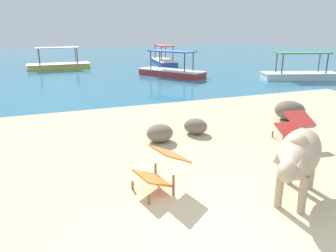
{
  "coord_description": "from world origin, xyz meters",
  "views": [
    {
      "loc": [
        -1.8,
        -2.72,
        2.44
      ],
      "look_at": [
        0.45,
        3.0,
        0.55
      ],
      "focal_mm": 34.28,
      "sensor_mm": 36.0,
      "label": 1
    }
  ],
  "objects_px": {
    "deck_chair_near": "(294,125)",
    "deck_chair_far": "(161,167)",
    "boat_white": "(300,73)",
    "cow": "(299,154)",
    "boat_blue": "(164,60)",
    "boat_red": "(171,71)",
    "boat_yellow": "(59,64)"
  },
  "relations": [
    {
      "from": "boat_red",
      "to": "boat_white",
      "type": "bearing_deg",
      "value": 27.32
    },
    {
      "from": "cow",
      "to": "boat_blue",
      "type": "xyz_separation_m",
      "value": [
        4.64,
        17.63,
        -0.45
      ]
    },
    {
      "from": "cow",
      "to": "deck_chair_near",
      "type": "distance_m",
      "value": 2.64
    },
    {
      "from": "boat_blue",
      "to": "boat_yellow",
      "type": "bearing_deg",
      "value": 97.85
    },
    {
      "from": "boat_red",
      "to": "boat_blue",
      "type": "distance_m",
      "value": 5.49
    },
    {
      "from": "boat_yellow",
      "to": "boat_blue",
      "type": "distance_m",
      "value": 6.84
    },
    {
      "from": "boat_red",
      "to": "deck_chair_far",
      "type": "bearing_deg",
      "value": -54.18
    },
    {
      "from": "boat_yellow",
      "to": "boat_blue",
      "type": "relative_size",
      "value": 0.97
    },
    {
      "from": "cow",
      "to": "boat_white",
      "type": "height_order",
      "value": "boat_white"
    },
    {
      "from": "deck_chair_near",
      "to": "deck_chair_far",
      "type": "height_order",
      "value": "same"
    },
    {
      "from": "cow",
      "to": "deck_chair_far",
      "type": "height_order",
      "value": "cow"
    },
    {
      "from": "deck_chair_far",
      "to": "boat_blue",
      "type": "height_order",
      "value": "boat_blue"
    },
    {
      "from": "deck_chair_near",
      "to": "boat_red",
      "type": "distance_m",
      "value": 10.49
    },
    {
      "from": "deck_chair_far",
      "to": "boat_blue",
      "type": "relative_size",
      "value": 0.22
    },
    {
      "from": "boat_white",
      "to": "deck_chair_near",
      "type": "bearing_deg",
      "value": 65.15
    },
    {
      "from": "deck_chair_near",
      "to": "boat_red",
      "type": "height_order",
      "value": "boat_red"
    },
    {
      "from": "boat_white",
      "to": "boat_blue",
      "type": "relative_size",
      "value": 1.01
    },
    {
      "from": "cow",
      "to": "boat_yellow",
      "type": "xyz_separation_m",
      "value": [
        -2.21,
        17.71,
        -0.45
      ]
    },
    {
      "from": "boat_red",
      "to": "cow",
      "type": "bearing_deg",
      "value": -45.38
    },
    {
      "from": "deck_chair_far",
      "to": "boat_blue",
      "type": "xyz_separation_m",
      "value": [
        6.36,
        16.69,
        -0.13
      ]
    },
    {
      "from": "boat_blue",
      "to": "deck_chair_far",
      "type": "bearing_deg",
      "value": 167.67
    },
    {
      "from": "boat_blue",
      "to": "boat_red",
      "type": "bearing_deg",
      "value": 172.01
    },
    {
      "from": "boat_white",
      "to": "boat_blue",
      "type": "distance_m",
      "value": 9.42
    },
    {
      "from": "cow",
      "to": "boat_white",
      "type": "relative_size",
      "value": 0.44
    },
    {
      "from": "deck_chair_far",
      "to": "boat_yellow",
      "type": "distance_m",
      "value": 16.77
    },
    {
      "from": "cow",
      "to": "boat_blue",
      "type": "bearing_deg",
      "value": -142.93
    },
    {
      "from": "cow",
      "to": "deck_chair_far",
      "type": "bearing_deg",
      "value": -66.97
    },
    {
      "from": "deck_chair_near",
      "to": "deck_chair_far",
      "type": "distance_m",
      "value": 3.6
    },
    {
      "from": "boat_red",
      "to": "boat_white",
      "type": "distance_m",
      "value": 6.38
    },
    {
      "from": "deck_chair_far",
      "to": "boat_white",
      "type": "bearing_deg",
      "value": -152.72
    },
    {
      "from": "boat_red",
      "to": "boat_white",
      "type": "relative_size",
      "value": 0.97
    },
    {
      "from": "deck_chair_far",
      "to": "boat_yellow",
      "type": "xyz_separation_m",
      "value": [
        -0.49,
        16.77,
        -0.13
      ]
    }
  ]
}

